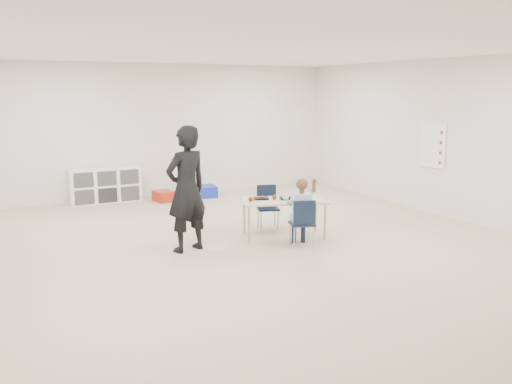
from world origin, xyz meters
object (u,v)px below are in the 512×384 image
cubby_shelf (105,185)px  table (284,218)px  chair_near (302,222)px  adult (186,189)px  child (302,209)px

cubby_shelf → table: bearing=-64.2°
chair_near → adult: size_ratio=0.40×
table → adult: adult is taller
cubby_shelf → adult: 3.99m
table → adult: bearing=-161.5°
chair_near → adult: (-1.56, 0.55, 0.53)m
table → cubby_shelf: (-1.90, 3.92, 0.05)m
child → adult: bearing=178.6°
adult → table: bearing=163.9°
table → child: (-0.03, -0.56, 0.26)m
chair_near → child: (0.00, -0.00, 0.20)m
chair_near → table: bearing=105.5°
cubby_shelf → adult: adult is taller
table → adult: (-1.58, -0.01, 0.59)m
chair_near → cubby_shelf: 4.86m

